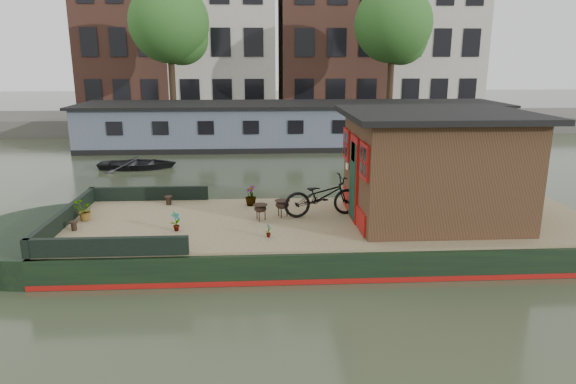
{
  "coord_description": "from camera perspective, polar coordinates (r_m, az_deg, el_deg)",
  "views": [
    {
      "loc": [
        -1.68,
        -10.95,
        4.17
      ],
      "look_at": [
        -1.01,
        0.5,
        1.18
      ],
      "focal_mm": 32.0,
      "sensor_mm": 36.0,
      "label": 1
    }
  ],
  "objects": [
    {
      "name": "ground",
      "position": [
        11.84,
        5.07,
        -6.09
      ],
      "size": [
        120.0,
        120.0,
        0.0
      ],
      "primitive_type": "plane",
      "color": "#2F3924",
      "rests_on": "ground"
    },
    {
      "name": "potted_plant_d",
      "position": [
        12.68,
        -4.16,
        -0.39
      ],
      "size": [
        0.38,
        0.38,
        0.5
      ],
      "primitive_type": "imported",
      "rotation": [
        0.0,
        0.0,
        5.23
      ],
      "color": "#9D4F2A",
      "rests_on": "houseboat_deck"
    },
    {
      "name": "potted_plant_e",
      "position": [
        10.43,
        -2.19,
        -4.26
      ],
      "size": [
        0.13,
        0.17,
        0.3
      ],
      "primitive_type": "imported",
      "rotation": [
        0.0,
        0.0,
        1.41
      ],
      "color": "#93592B",
      "rests_on": "houseboat_deck"
    },
    {
      "name": "tree_right",
      "position": [
        31.07,
        11.82,
        17.48
      ],
      "size": [
        4.4,
        4.4,
        7.4
      ],
      "color": "#332316",
      "rests_on": "quay"
    },
    {
      "name": "dinghy",
      "position": [
        20.96,
        -16.35,
        3.38
      ],
      "size": [
        3.01,
        2.17,
        0.62
      ],
      "primitive_type": "imported",
      "rotation": [
        0.0,
        0.0,
        1.58
      ],
      "color": "black",
      "rests_on": "ground"
    },
    {
      "name": "potted_plant_c",
      "position": [
        12.33,
        -21.74,
        -1.96
      ],
      "size": [
        0.54,
        0.53,
        0.45
      ],
      "primitive_type": "imported",
      "rotation": [
        0.0,
        0.0,
        3.83
      ],
      "color": "#AD5232",
      "rests_on": "houseboat_deck"
    },
    {
      "name": "bollard_port",
      "position": [
        13.08,
        -13.12,
        -0.91
      ],
      "size": [
        0.19,
        0.19,
        0.22
      ],
      "primitive_type": "cylinder",
      "color": "black",
      "rests_on": "houseboat_deck"
    },
    {
      "name": "houseboat_hull",
      "position": [
        11.63,
        -1.43,
        -4.99
      ],
      "size": [
        14.01,
        4.02,
        0.6
      ],
      "color": "black",
      "rests_on": "ground"
    },
    {
      "name": "brazier_rear",
      "position": [
        11.51,
        -3.09,
        -2.26
      ],
      "size": [
        0.44,
        0.44,
        0.37
      ],
      "primitive_type": null,
      "rotation": [
        0.0,
        0.0,
        -0.35
      ],
      "color": "black",
      "rests_on": "houseboat_deck"
    },
    {
      "name": "brazier_front",
      "position": [
        11.74,
        -0.64,
        -1.85
      ],
      "size": [
        0.48,
        0.48,
        0.39
      ],
      "primitive_type": null,
      "rotation": [
        0.0,
        0.0,
        -0.4
      ],
      "color": "black",
      "rests_on": "houseboat_deck"
    },
    {
      "name": "bow_bulwark",
      "position": [
        11.94,
        -19.69,
        -2.55
      ],
      "size": [
        3.0,
        4.0,
        0.35
      ],
      "color": "black",
      "rests_on": "houseboat_deck"
    },
    {
      "name": "far_houseboat",
      "position": [
        25.21,
        0.53,
        7.3
      ],
      "size": [
        20.4,
        4.4,
        2.11
      ],
      "color": "#4C5565",
      "rests_on": "ground"
    },
    {
      "name": "cabin",
      "position": [
        11.84,
        15.83,
        2.88
      ],
      "size": [
        4.0,
        3.5,
        2.42
      ],
      "color": "black",
      "rests_on": "houseboat_deck"
    },
    {
      "name": "houseboat_deck",
      "position": [
        11.63,
        5.14,
        -3.21
      ],
      "size": [
        11.8,
        3.8,
        0.05
      ],
      "primitive_type": "cube",
      "color": "#94885B",
      "rests_on": "houseboat_hull"
    },
    {
      "name": "bicycle",
      "position": [
        11.78,
        3.78,
        -0.45
      ],
      "size": [
        1.87,
        0.96,
        0.94
      ],
      "primitive_type": "imported",
      "rotation": [
        0.0,
        0.0,
        1.77
      ],
      "color": "black",
      "rests_on": "houseboat_deck"
    },
    {
      "name": "bollard_stbd",
      "position": [
        11.76,
        -22.69,
        -3.49
      ],
      "size": [
        0.17,
        0.17,
        0.2
      ],
      "primitive_type": "cylinder",
      "color": "black",
      "rests_on": "houseboat_deck"
    },
    {
      "name": "quay",
      "position": [
        31.71,
        -0.27,
        7.85
      ],
      "size": [
        60.0,
        6.0,
        0.9
      ],
      "primitive_type": "cube",
      "color": "#47443F",
      "rests_on": "ground"
    },
    {
      "name": "townhouse_row",
      "position": [
        38.68,
        -0.63,
        20.12
      ],
      "size": [
        27.25,
        8.0,
        16.5
      ],
      "color": "brown",
      "rests_on": "ground"
    },
    {
      "name": "tree_left",
      "position": [
        30.43,
        -12.76,
        17.5
      ],
      "size": [
        4.4,
        4.4,
        7.4
      ],
      "color": "#332316",
      "rests_on": "quay"
    },
    {
      "name": "potted_plant_a",
      "position": [
        11.02,
        -12.35,
        -3.2
      ],
      "size": [
        0.26,
        0.27,
        0.43
      ],
      "primitive_type": "imported",
      "rotation": [
        0.0,
        0.0,
        0.89
      ],
      "color": "brown",
      "rests_on": "houseboat_deck"
    }
  ]
}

